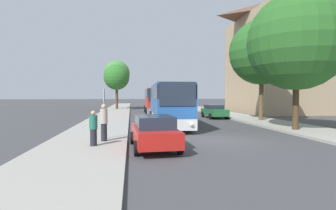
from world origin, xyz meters
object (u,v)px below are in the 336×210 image
pedestrian_waiting_near (104,122)px  tree_left_near (117,77)px  parked_car_left_curb (154,132)px  tree_right_near (262,52)px  parked_car_right_near (214,111)px  tree_right_mid (297,42)px  bus_front (168,104)px  pedestrian_waiting_far (93,128)px  bus_stop_sign (104,108)px  bus_middle (156,101)px  tree_left_far (117,74)px

pedestrian_waiting_near → tree_left_near: (-1.02, 30.85, 4.29)m
parked_car_left_curb → tree_right_near: (10.90, 10.94, 5.59)m
parked_car_right_near → tree_right_mid: tree_right_mid is taller
bus_front → pedestrian_waiting_far: (-4.66, -8.68, -0.80)m
parked_car_right_near → bus_front: bearing=44.4°
parked_car_right_near → bus_stop_sign: size_ratio=1.58×
parked_car_right_near → tree_left_near: size_ratio=0.57×
bus_middle → parked_car_right_near: (5.54, -7.20, -0.99)m
bus_middle → tree_right_mid: tree_right_mid is taller
tree_left_near → bus_front: bearing=-77.1°
bus_middle → parked_car_left_curb: (-2.17, -22.14, -0.95)m
bus_front → pedestrian_waiting_far: 9.88m
bus_front → tree_left_far: bearing=103.4°
bus_front → tree_right_near: tree_right_near is taller
bus_stop_sign → tree_left_far: tree_left_far is taller
tree_right_mid → pedestrian_waiting_far: bearing=-162.5°
bus_front → tree_left_far: 28.48m
bus_front → parked_car_left_curb: bearing=-100.1°
pedestrian_waiting_far → parked_car_right_near: bearing=45.5°
parked_car_right_near → tree_right_mid: size_ratio=0.46×
bus_stop_sign → parked_car_right_near: bearing=51.4°
pedestrian_waiting_near → tree_right_mid: 13.46m
parked_car_right_near → pedestrian_waiting_near: (-10.09, -13.42, 0.34)m
pedestrian_waiting_far → tree_right_near: size_ratio=0.17×
bus_middle → pedestrian_waiting_near: bus_middle is taller
bus_stop_sign → tree_left_near: tree_left_near is taller
bus_front → tree_right_mid: size_ratio=1.20×
pedestrian_waiting_far → tree_left_far: tree_left_far is taller
pedestrian_waiting_near → tree_left_near: 31.16m
parked_car_left_curb → tree_left_far: bearing=92.3°
parked_car_right_near → tree_left_far: (-11.27, 21.60, 5.60)m
bus_stop_sign → tree_right_mid: size_ratio=0.29×
parked_car_left_curb → tree_left_far: 37.13m
parked_car_left_curb → parked_car_right_near: 16.81m
bus_middle → parked_car_left_curb: bearing=-94.1°
bus_middle → parked_car_left_curb: 22.26m
tree_right_near → bus_stop_sign: bearing=-146.8°
bus_middle → tree_right_mid: size_ratio=1.16×
bus_stop_sign → tree_right_mid: bearing=9.4°
bus_front → bus_middle: (0.23, 13.16, -0.01)m
tree_right_near → parked_car_right_near: bearing=128.6°
tree_right_mid → bus_stop_sign: bearing=-170.6°
tree_left_far → tree_right_mid: bearing=-67.4°
bus_middle → pedestrian_waiting_near: 21.12m
bus_middle → pedestrian_waiting_far: bus_middle is taller
bus_middle → pedestrian_waiting_near: bearing=-100.9°
bus_front → parked_car_right_near: bearing=48.0°
bus_middle → tree_right_near: tree_right_near is taller
tree_right_near → bus_middle: bearing=128.0°
parked_car_left_curb → tree_right_mid: 11.93m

